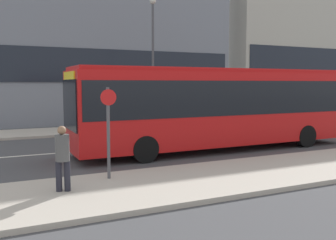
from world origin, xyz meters
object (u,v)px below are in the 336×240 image
(city_bus, at_px, (218,104))
(parked_car_0, at_px, (299,115))
(street_lamp, at_px, (153,51))
(pedestrian_near_stop, at_px, (62,155))
(bus_stop_sign, at_px, (108,125))

(city_bus, bearing_deg, parked_car_0, 29.35)
(street_lamp, bearing_deg, city_bus, -90.73)
(pedestrian_near_stop, xyz_separation_m, bus_stop_sign, (1.37, 0.71, 0.57))
(parked_car_0, relative_size, pedestrian_near_stop, 2.70)
(bus_stop_sign, bearing_deg, city_bus, 29.58)
(pedestrian_near_stop, bearing_deg, parked_car_0, 45.43)
(bus_stop_sign, bearing_deg, parked_car_0, 29.25)
(parked_car_0, bearing_deg, city_bus, -150.94)
(pedestrian_near_stop, height_order, bus_stop_sign, bus_stop_sign)
(city_bus, bearing_deg, street_lamp, 89.55)
(parked_car_0, height_order, pedestrian_near_stop, pedestrian_near_stop)
(parked_car_0, distance_m, bus_stop_sign, 17.97)
(parked_car_0, xyz_separation_m, street_lamp, (-9.89, 1.56, 4.01))
(city_bus, distance_m, bus_stop_sign, 6.53)
(pedestrian_near_stop, relative_size, street_lamp, 0.21)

